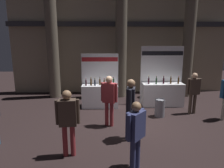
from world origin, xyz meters
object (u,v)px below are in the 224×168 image
visitor_4 (131,104)px  exhibitor_booth_0 (100,94)px  visitor_5 (136,130)px  visitor_7 (194,90)px  exhibitor_booth_1 (162,91)px  visitor_2 (68,117)px  visitor_0 (109,97)px  trash_bin (160,108)px

visitor_4 → exhibitor_booth_0: bearing=-150.8°
exhibitor_booth_0 → visitor_5: (0.88, -4.38, 0.36)m
visitor_5 → visitor_7: visitor_7 is taller
exhibitor_booth_1 → visitor_2: bearing=-131.2°
visitor_0 → visitor_4: visitor_4 is taller
visitor_0 → visitor_4: (0.59, -0.96, 0.04)m
exhibitor_booth_0 → visitor_4: (0.94, -2.98, 0.48)m
trash_bin → exhibitor_booth_0: bearing=151.4°
visitor_4 → visitor_5: size_ratio=1.13×
exhibitor_booth_0 → visitor_4: size_ratio=1.27×
visitor_5 → visitor_0: bearing=53.9°
trash_bin → visitor_4: visitor_4 is taller
visitor_0 → visitor_7: (3.27, 1.05, -0.06)m
visitor_0 → exhibitor_booth_0: bearing=-58.6°
exhibitor_booth_1 → visitor_4: bearing=-120.1°
visitor_0 → visitor_5: 2.41m
exhibitor_booth_1 → exhibitor_booth_0: bearing=-177.7°
exhibitor_booth_0 → visitor_5: exhibitor_booth_0 is taller
visitor_2 → exhibitor_booth_0: bearing=-104.9°
visitor_0 → visitor_2: 2.04m
exhibitor_booth_1 → trash_bin: bearing=-108.6°
visitor_2 → visitor_7: 5.14m
trash_bin → visitor_2: 3.95m
visitor_0 → visitor_5: (0.53, -2.36, -0.07)m
trash_bin → visitor_0: bearing=-157.9°
exhibitor_booth_1 → visitor_2: size_ratio=1.53×
exhibitor_booth_1 → visitor_4: 3.59m
exhibitor_booth_1 → visitor_0: bearing=-138.1°
visitor_2 → visitor_7: size_ratio=1.04×
visitor_4 → visitor_2: bearing=-51.9°
visitor_7 → visitor_4: bearing=26.7°
exhibitor_booth_1 → visitor_4: exhibitor_booth_1 is taller
exhibitor_booth_0 → trash_bin: exhibitor_booth_0 is taller
exhibitor_booth_0 → visitor_2: (-0.67, -3.78, 0.43)m
exhibitor_booth_1 → visitor_7: size_ratio=1.59×
exhibitor_booth_0 → visitor_2: bearing=-100.1°
visitor_0 → visitor_2: size_ratio=1.01×
visitor_4 → trash_bin: bearing=154.1°
visitor_0 → visitor_7: 3.44m
visitor_0 → visitor_2: visitor_0 is taller
visitor_4 → visitor_7: visitor_4 is taller
visitor_5 → exhibitor_booth_0: bearing=52.7°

